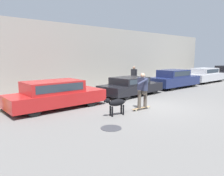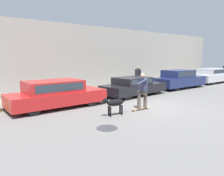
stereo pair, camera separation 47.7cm
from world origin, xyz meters
TOP-DOWN VIEW (x-y plane):
  - ground_plane at (0.00, 0.00)m, footprint 36.00×36.00m
  - back_wall at (0.00, 6.24)m, footprint 32.00×0.30m
  - sidewalk_curb at (0.00, 4.91)m, footprint 30.00×2.33m
  - parked_car_0 at (-3.48, 2.76)m, footprint 4.59×1.87m
  - parked_car_1 at (1.66, 2.75)m, footprint 4.33×1.99m
  - parked_car_2 at (6.56, 2.76)m, footprint 4.54×1.91m
  - parked_car_3 at (11.72, 2.76)m, footprint 4.54×1.87m
  - dog at (-2.26, -0.08)m, footprint 1.25×0.42m
  - skateboarder at (-0.66, -0.12)m, footprint 2.51×0.64m
  - pedestrian_with_bag at (4.04, 4.70)m, footprint 0.25×0.67m
  - manhole_cover at (-3.48, -1.15)m, footprint 0.72×0.72m

SIDE VIEW (x-z plane):
  - ground_plane at x=0.00m, z-range 0.00..0.00m
  - manhole_cover at x=-3.48m, z-range 0.00..0.01m
  - sidewalk_curb at x=0.00m, z-range 0.00..0.12m
  - dog at x=-2.26m, z-range 0.14..0.91m
  - parked_car_1 at x=1.66m, z-range -0.01..1.13m
  - parked_car_0 at x=-3.48m, z-range -0.01..1.30m
  - parked_car_3 at x=11.72m, z-range 0.00..1.32m
  - parked_car_2 at x=6.56m, z-range -0.02..1.37m
  - skateboarder at x=-0.66m, z-range 0.11..1.79m
  - pedestrian_with_bag at x=4.04m, z-range 0.20..1.74m
  - back_wall at x=0.00m, z-range 0.00..4.52m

